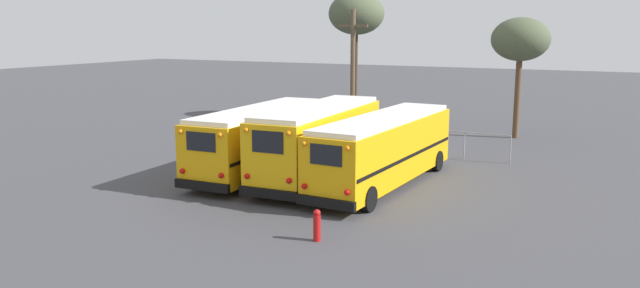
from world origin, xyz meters
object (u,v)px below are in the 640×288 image
(school_bus_2, at_px, (384,148))
(utility_pole, at_px, (353,74))
(bare_tree_0, at_px, (521,40))
(school_bus_0, at_px, (262,138))
(fire_hydrant, at_px, (317,225))
(school_bus_1, at_px, (319,140))
(bare_tree_1, at_px, (356,14))

(school_bus_2, distance_m, utility_pole, 10.53)
(utility_pole, xyz_separation_m, bare_tree_0, (8.29, 5.87, 1.90))
(school_bus_0, height_order, bare_tree_0, bare_tree_0)
(fire_hydrant, bearing_deg, bare_tree_0, 84.23)
(school_bus_0, xyz_separation_m, school_bus_1, (2.91, 0.05, 0.13))
(school_bus_1, relative_size, bare_tree_0, 1.31)
(school_bus_2, relative_size, fire_hydrant, 10.08)
(bare_tree_0, xyz_separation_m, bare_tree_1, (-11.85, 2.68, 1.69))
(utility_pole, height_order, fire_hydrant, utility_pole)
(school_bus_1, xyz_separation_m, utility_pole, (-2.46, 9.13, 2.20))
(school_bus_2, relative_size, bare_tree_1, 1.14)
(school_bus_2, height_order, bare_tree_1, bare_tree_1)
(school_bus_0, bearing_deg, bare_tree_0, 59.86)
(utility_pole, xyz_separation_m, bare_tree_1, (-3.56, 8.55, 3.59))
(school_bus_2, bearing_deg, school_bus_1, -172.53)
(bare_tree_1, bearing_deg, bare_tree_0, -12.76)
(school_bus_1, bearing_deg, bare_tree_1, 108.80)
(school_bus_1, height_order, utility_pole, utility_pole)
(utility_pole, distance_m, bare_tree_0, 10.33)
(school_bus_0, height_order, utility_pole, utility_pole)
(school_bus_0, bearing_deg, bare_tree_1, 99.94)
(school_bus_0, relative_size, school_bus_2, 0.93)
(utility_pole, relative_size, bare_tree_1, 0.84)
(school_bus_2, height_order, fire_hydrant, school_bus_2)
(school_bus_1, height_order, school_bus_2, school_bus_1)
(school_bus_0, relative_size, school_bus_1, 1.02)
(school_bus_0, bearing_deg, utility_pole, 87.21)
(utility_pole, bearing_deg, school_bus_2, -58.46)
(school_bus_1, relative_size, school_bus_2, 0.91)
(school_bus_0, xyz_separation_m, utility_pole, (0.45, 9.18, 2.34))
(school_bus_2, distance_m, bare_tree_1, 20.36)
(school_bus_0, height_order, school_bus_2, school_bus_0)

